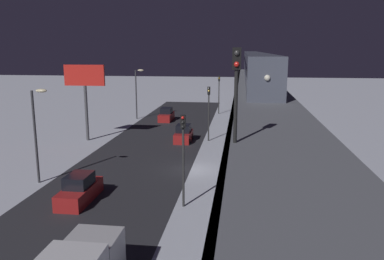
{
  "coord_description": "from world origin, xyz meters",
  "views": [
    {
      "loc": [
        -4.35,
        33.32,
        10.64
      ],
      "look_at": [
        1.37,
        -11.14,
        1.32
      ],
      "focal_mm": 36.44,
      "sensor_mm": 36.0,
      "label": 1
    }
  ],
  "objects_px": {
    "sedan_red_2": "(80,190)",
    "traffic_light_mid": "(209,106)",
    "sedan_red_3": "(166,115)",
    "sedan_red": "(184,135)",
    "commercial_billboard": "(85,83)",
    "rail_signal": "(236,79)",
    "traffic_light_far": "(219,89)",
    "subway_train": "(254,62)",
    "traffic_light_near": "(183,148)"
  },
  "relations": [
    {
      "from": "rail_signal",
      "to": "traffic_light_far",
      "type": "bearing_deg",
      "value": -85.79
    },
    {
      "from": "traffic_light_far",
      "to": "commercial_billboard",
      "type": "distance_m",
      "value": 25.85
    },
    {
      "from": "rail_signal",
      "to": "traffic_light_near",
      "type": "xyz_separation_m",
      "value": [
        3.55,
        -8.62,
        -5.24
      ]
    },
    {
      "from": "traffic_light_mid",
      "to": "traffic_light_far",
      "type": "bearing_deg",
      "value": -90.0
    },
    {
      "from": "subway_train",
      "to": "traffic_light_far",
      "type": "distance_m",
      "value": 7.22
    },
    {
      "from": "sedan_red_2",
      "to": "traffic_light_mid",
      "type": "relative_size",
      "value": 0.74
    },
    {
      "from": "commercial_billboard",
      "to": "subway_train",
      "type": "bearing_deg",
      "value": -131.08
    },
    {
      "from": "rail_signal",
      "to": "traffic_light_near",
      "type": "relative_size",
      "value": 0.62
    },
    {
      "from": "sedan_red",
      "to": "traffic_light_near",
      "type": "xyz_separation_m",
      "value": [
        -2.9,
        19.32,
        3.41
      ]
    },
    {
      "from": "traffic_light_near",
      "to": "traffic_light_far",
      "type": "relative_size",
      "value": 1.0
    },
    {
      "from": "traffic_light_near",
      "to": "sedan_red_3",
      "type": "bearing_deg",
      "value": -76.95
    },
    {
      "from": "commercial_billboard",
      "to": "sedan_red_3",
      "type": "bearing_deg",
      "value": -115.83
    },
    {
      "from": "rail_signal",
      "to": "sedan_red_3",
      "type": "xyz_separation_m",
      "value": [
        11.05,
        -40.99,
        -8.64
      ]
    },
    {
      "from": "sedan_red",
      "to": "commercial_billboard",
      "type": "xyz_separation_m",
      "value": [
        11.4,
        1.0,
        6.04
      ]
    },
    {
      "from": "rail_signal",
      "to": "commercial_billboard",
      "type": "distance_m",
      "value": 32.43
    },
    {
      "from": "traffic_light_far",
      "to": "commercial_billboard",
      "type": "relative_size",
      "value": 0.72
    },
    {
      "from": "traffic_light_far",
      "to": "subway_train",
      "type": "bearing_deg",
      "value": -165.32
    },
    {
      "from": "traffic_light_near",
      "to": "traffic_light_mid",
      "type": "bearing_deg",
      "value": -90.0
    },
    {
      "from": "sedan_red_2",
      "to": "traffic_light_far",
      "type": "bearing_deg",
      "value": -100.72
    },
    {
      "from": "sedan_red",
      "to": "traffic_light_far",
      "type": "height_order",
      "value": "traffic_light_far"
    },
    {
      "from": "sedan_red_3",
      "to": "subway_train",
      "type": "bearing_deg",
      "value": -146.15
    },
    {
      "from": "subway_train",
      "to": "traffic_light_far",
      "type": "relative_size",
      "value": 11.57
    },
    {
      "from": "rail_signal",
      "to": "traffic_light_mid",
      "type": "bearing_deg",
      "value": -82.88
    },
    {
      "from": "traffic_light_near",
      "to": "commercial_billboard",
      "type": "height_order",
      "value": "commercial_billboard"
    },
    {
      "from": "rail_signal",
      "to": "sedan_red",
      "type": "distance_m",
      "value": 29.95
    },
    {
      "from": "subway_train",
      "to": "sedan_red_2",
      "type": "height_order",
      "value": "subway_train"
    },
    {
      "from": "traffic_light_near",
      "to": "traffic_light_far",
      "type": "distance_m",
      "value": 39.7
    },
    {
      "from": "sedan_red_3",
      "to": "sedan_red_2",
      "type": "bearing_deg",
      "value": 90.0
    },
    {
      "from": "sedan_red_3",
      "to": "traffic_light_far",
      "type": "height_order",
      "value": "traffic_light_far"
    },
    {
      "from": "rail_signal",
      "to": "sedan_red_3",
      "type": "height_order",
      "value": "rail_signal"
    },
    {
      "from": "sedan_red",
      "to": "traffic_light_near",
      "type": "relative_size",
      "value": 0.64
    },
    {
      "from": "subway_train",
      "to": "sedan_red_3",
      "type": "relative_size",
      "value": 17.09
    },
    {
      "from": "sedan_red_2",
      "to": "traffic_light_far",
      "type": "height_order",
      "value": "traffic_light_far"
    },
    {
      "from": "sedan_red_2",
      "to": "traffic_light_near",
      "type": "distance_m",
      "value": 8.23
    },
    {
      "from": "sedan_red_2",
      "to": "commercial_billboard",
      "type": "distance_m",
      "value": 20.38
    },
    {
      "from": "sedan_red",
      "to": "traffic_light_far",
      "type": "distance_m",
      "value": 20.86
    },
    {
      "from": "sedan_red_2",
      "to": "traffic_light_mid",
      "type": "xyz_separation_m",
      "value": [
        -7.5,
        -19.76,
        3.4
      ]
    },
    {
      "from": "subway_train",
      "to": "traffic_light_near",
      "type": "bearing_deg",
      "value": 82.23
    },
    {
      "from": "sedan_red_2",
      "to": "sedan_red_3",
      "type": "height_order",
      "value": "same"
    },
    {
      "from": "sedan_red",
      "to": "sedan_red_2",
      "type": "bearing_deg",
      "value": -103.45
    },
    {
      "from": "sedan_red_3",
      "to": "traffic_light_far",
      "type": "relative_size",
      "value": 0.68
    },
    {
      "from": "sedan_red_2",
      "to": "traffic_light_far",
      "type": "distance_m",
      "value": 40.46
    },
    {
      "from": "commercial_billboard",
      "to": "rail_signal",
      "type": "bearing_deg",
      "value": 123.53
    },
    {
      "from": "sedan_red",
      "to": "sedan_red_3",
      "type": "xyz_separation_m",
      "value": [
        4.6,
        -13.05,
        0.01
      ]
    },
    {
      "from": "sedan_red_2",
      "to": "subway_train",
      "type": "bearing_deg",
      "value": -107.71
    },
    {
      "from": "sedan_red_3",
      "to": "traffic_light_mid",
      "type": "xyz_separation_m",
      "value": [
        -7.5,
        12.52,
        3.4
      ]
    },
    {
      "from": "sedan_red",
      "to": "sedan_red_2",
      "type": "xyz_separation_m",
      "value": [
        4.6,
        19.23,
        0.01
      ]
    },
    {
      "from": "rail_signal",
      "to": "sedan_red_2",
      "type": "height_order",
      "value": "rail_signal"
    },
    {
      "from": "traffic_light_near",
      "to": "traffic_light_mid",
      "type": "distance_m",
      "value": 19.85
    },
    {
      "from": "rail_signal",
      "to": "traffic_light_near",
      "type": "height_order",
      "value": "rail_signal"
    }
  ]
}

